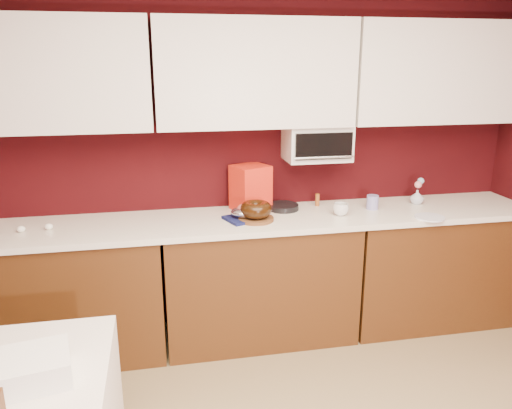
{
  "coord_description": "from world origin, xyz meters",
  "views": [
    {
      "loc": [
        -0.65,
        -1.26,
        1.94
      ],
      "look_at": [
        -0.04,
        1.84,
        1.02
      ],
      "focal_mm": 35.0,
      "sensor_mm": 36.0,
      "label": 1
    }
  ],
  "objects_px": {
    "pandoro_box": "(251,188)",
    "coffee_mug": "(341,208)",
    "toaster_oven": "(317,142)",
    "blue_jar": "(372,202)",
    "foil_ham_nest": "(244,212)",
    "flower_vase": "(417,196)",
    "bundt_cake": "(256,209)",
    "newspaper_stack": "(29,369)"
  },
  "relations": [
    {
      "from": "pandoro_box",
      "to": "coffee_mug",
      "type": "distance_m",
      "value": 0.65
    },
    {
      "from": "pandoro_box",
      "to": "coffee_mug",
      "type": "bearing_deg",
      "value": -47.47
    },
    {
      "from": "toaster_oven",
      "to": "blue_jar",
      "type": "relative_size",
      "value": 4.46
    },
    {
      "from": "foil_ham_nest",
      "to": "flower_vase",
      "type": "height_order",
      "value": "flower_vase"
    },
    {
      "from": "bundt_cake",
      "to": "pandoro_box",
      "type": "relative_size",
      "value": 0.66
    },
    {
      "from": "bundt_cake",
      "to": "pandoro_box",
      "type": "bearing_deg",
      "value": 87.13
    },
    {
      "from": "bundt_cake",
      "to": "foil_ham_nest",
      "type": "relative_size",
      "value": 1.13
    },
    {
      "from": "foil_ham_nest",
      "to": "blue_jar",
      "type": "xyz_separation_m",
      "value": [
        0.95,
        0.07,
        -0.0
      ]
    },
    {
      "from": "bundt_cake",
      "to": "flower_vase",
      "type": "bearing_deg",
      "value": 7.45
    },
    {
      "from": "bundt_cake",
      "to": "blue_jar",
      "type": "bearing_deg",
      "value": 6.83
    },
    {
      "from": "coffee_mug",
      "to": "flower_vase",
      "type": "bearing_deg",
      "value": 13.73
    },
    {
      "from": "foil_ham_nest",
      "to": "bundt_cake",
      "type": "bearing_deg",
      "value": -26.59
    },
    {
      "from": "newspaper_stack",
      "to": "coffee_mug",
      "type": "bearing_deg",
      "value": 37.42
    },
    {
      "from": "foil_ham_nest",
      "to": "coffee_mug",
      "type": "relative_size",
      "value": 1.82
    },
    {
      "from": "flower_vase",
      "to": "toaster_oven",
      "type": "bearing_deg",
      "value": 174.49
    },
    {
      "from": "flower_vase",
      "to": "blue_jar",
      "type": "bearing_deg",
      "value": -171.15
    },
    {
      "from": "bundt_cake",
      "to": "flower_vase",
      "type": "distance_m",
      "value": 1.27
    },
    {
      "from": "newspaper_stack",
      "to": "flower_vase",
      "type": "bearing_deg",
      "value": 31.89
    },
    {
      "from": "bundt_cake",
      "to": "flower_vase",
      "type": "xyz_separation_m",
      "value": [
        1.26,
        0.16,
        -0.02
      ]
    },
    {
      "from": "blue_jar",
      "to": "bundt_cake",
      "type": "bearing_deg",
      "value": -173.17
    },
    {
      "from": "foil_ham_nest",
      "to": "blue_jar",
      "type": "height_order",
      "value": "blue_jar"
    },
    {
      "from": "bundt_cake",
      "to": "foil_ham_nest",
      "type": "height_order",
      "value": "bundt_cake"
    },
    {
      "from": "foil_ham_nest",
      "to": "pandoro_box",
      "type": "bearing_deg",
      "value": 69.74
    },
    {
      "from": "toaster_oven",
      "to": "newspaper_stack",
      "type": "height_order",
      "value": "toaster_oven"
    },
    {
      "from": "flower_vase",
      "to": "pandoro_box",
      "type": "bearing_deg",
      "value": 175.32
    },
    {
      "from": "toaster_oven",
      "to": "coffee_mug",
      "type": "distance_m",
      "value": 0.5
    },
    {
      "from": "pandoro_box",
      "to": "blue_jar",
      "type": "height_order",
      "value": "pandoro_box"
    },
    {
      "from": "pandoro_box",
      "to": "newspaper_stack",
      "type": "height_order",
      "value": "pandoro_box"
    },
    {
      "from": "toaster_oven",
      "to": "blue_jar",
      "type": "bearing_deg",
      "value": -18.88
    },
    {
      "from": "foil_ham_nest",
      "to": "pandoro_box",
      "type": "height_order",
      "value": "pandoro_box"
    },
    {
      "from": "toaster_oven",
      "to": "pandoro_box",
      "type": "relative_size",
      "value": 1.4
    },
    {
      "from": "blue_jar",
      "to": "pandoro_box",
      "type": "bearing_deg",
      "value": 169.43
    },
    {
      "from": "toaster_oven",
      "to": "flower_vase",
      "type": "distance_m",
      "value": 0.88
    },
    {
      "from": "pandoro_box",
      "to": "coffee_mug",
      "type": "xyz_separation_m",
      "value": [
        0.59,
        -0.26,
        -0.11
      ]
    },
    {
      "from": "newspaper_stack",
      "to": "foil_ham_nest",
      "type": "bearing_deg",
      "value": 51.83
    },
    {
      "from": "pandoro_box",
      "to": "flower_vase",
      "type": "distance_m",
      "value": 1.25
    },
    {
      "from": "blue_jar",
      "to": "flower_vase",
      "type": "bearing_deg",
      "value": 8.85
    },
    {
      "from": "toaster_oven",
      "to": "bundt_cake",
      "type": "bearing_deg",
      "value": -153.82
    },
    {
      "from": "pandoro_box",
      "to": "newspaper_stack",
      "type": "relative_size",
      "value": 1.07
    },
    {
      "from": "toaster_oven",
      "to": "coffee_mug",
      "type": "bearing_deg",
      "value": -64.54
    },
    {
      "from": "foil_ham_nest",
      "to": "blue_jar",
      "type": "bearing_deg",
      "value": 4.18
    },
    {
      "from": "toaster_oven",
      "to": "foil_ham_nest",
      "type": "relative_size",
      "value": 2.4
    }
  ]
}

